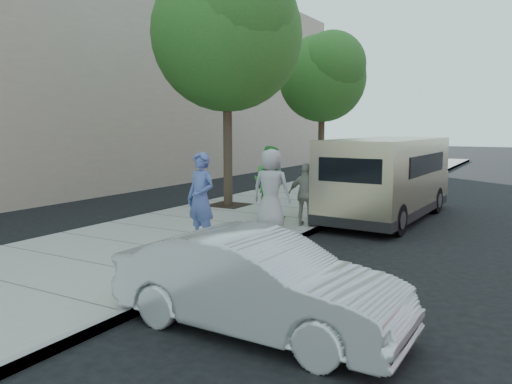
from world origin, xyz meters
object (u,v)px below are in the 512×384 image
(person_officer, at_px, (201,199))
(person_striped_polo, at_px, (306,195))
(tree_far, at_px, (323,74))
(van, at_px, (388,177))
(tree_near, at_px, (228,29))
(person_green_shirt, at_px, (269,182))
(parking_meter, at_px, (320,185))
(sedan, at_px, (258,283))
(person_gray_shirt, at_px, (271,189))

(person_officer, height_order, person_striped_polo, person_officer)
(tree_far, height_order, van, tree_far)
(tree_far, bearing_deg, tree_near, -90.00)
(person_green_shirt, bearing_deg, tree_far, -75.93)
(person_officer, distance_m, person_green_shirt, 3.34)
(parking_meter, bearing_deg, person_officer, -130.83)
(person_officer, relative_size, person_striped_polo, 1.23)
(sedan, height_order, person_green_shirt, person_green_shirt)
(tree_far, height_order, person_officer, tree_far)
(person_officer, bearing_deg, person_striped_polo, 77.25)
(van, relative_size, person_striped_polo, 3.97)
(tree_near, xyz_separation_m, van, (4.77, 0.94, -4.33))
(parking_meter, xyz_separation_m, person_striped_polo, (-0.05, -0.79, -0.17))
(van, distance_m, person_officer, 6.14)
(van, distance_m, person_striped_polo, 3.06)
(tree_near, height_order, person_green_shirt, tree_near)
(tree_near, relative_size, parking_meter, 5.68)
(parking_meter, height_order, person_gray_shirt, person_gray_shirt)
(tree_far, bearing_deg, van, -54.40)
(parking_meter, xyz_separation_m, van, (1.26, 1.97, 0.10))
(tree_near, height_order, tree_far, tree_near)
(sedan, bearing_deg, person_green_shirt, 28.46)
(sedan, height_order, person_striped_polo, person_striped_polo)
(person_green_shirt, bearing_deg, person_officer, 93.16)
(tree_near, distance_m, person_striped_polo, 6.04)
(parking_meter, height_order, person_striped_polo, person_striped_polo)
(tree_near, bearing_deg, person_officer, -63.62)
(van, distance_m, person_gray_shirt, 3.93)
(person_officer, bearing_deg, parking_meter, 80.83)
(person_striped_polo, bearing_deg, person_green_shirt, -32.32)
(tree_far, relative_size, person_gray_shirt, 3.33)
(person_green_shirt, height_order, person_striped_polo, person_green_shirt)
(sedan, height_order, person_gray_shirt, person_gray_shirt)
(sedan, relative_size, person_officer, 2.00)
(tree_near, distance_m, van, 6.51)
(person_officer, xyz_separation_m, person_gray_shirt, (0.49, 2.23, -0.00))
(person_striped_polo, bearing_deg, tree_near, -40.48)
(van, height_order, person_green_shirt, van)
(tree_far, distance_m, sedan, 16.84)
(person_green_shirt, bearing_deg, person_gray_shirt, 120.65)
(tree_near, xyz_separation_m, tree_far, (-0.00, 7.60, -0.66))
(sedan, bearing_deg, person_striped_polo, 19.88)
(sedan, bearing_deg, tree_far, 20.85)
(sedan, bearing_deg, parking_meter, 17.45)
(person_green_shirt, bearing_deg, person_striped_polo, 160.97)
(tree_near, xyz_separation_m, parking_meter, (3.50, -1.02, -4.44))
(tree_near, distance_m, person_officer, 6.85)
(van, relative_size, person_gray_shirt, 3.22)
(person_green_shirt, bearing_deg, parking_meter, -165.63)
(tree_near, relative_size, person_gray_shirt, 3.87)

